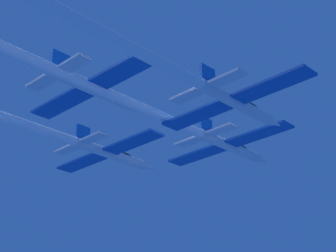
# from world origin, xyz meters

# --- Properties ---
(jet_lead) EXTENTS (20.63, 55.84, 3.42)m
(jet_lead) POSITION_xyz_m (0.91, -14.11, 0.31)
(jet_lead) COLOR silver
(jet_left_wing) EXTENTS (20.63, 54.86, 3.42)m
(jet_left_wing) POSITION_xyz_m (-12.16, -24.78, -0.36)
(jet_left_wing) COLOR silver
(jet_right_wing) EXTENTS (20.63, 53.21, 3.42)m
(jet_right_wing) POSITION_xyz_m (11.07, -24.50, -0.55)
(jet_right_wing) COLOR silver
(jet_slot) EXTENTS (20.63, 49.91, 3.42)m
(jet_slot) POSITION_xyz_m (0.24, -35.46, 0.51)
(jet_slot) COLOR silver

